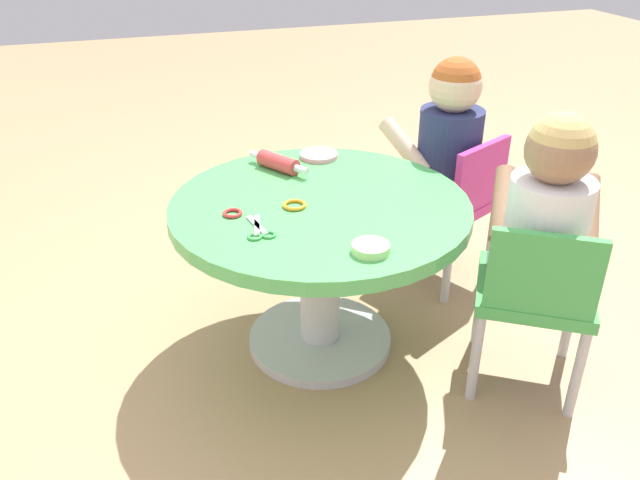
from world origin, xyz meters
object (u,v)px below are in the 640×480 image
seated_child_left (549,211)px  child_chair_right (452,201)px  rolling_pin (278,162)px  craft_table (320,241)px  seated_child_right (449,135)px  child_chair_left (535,294)px  craft_scissors (260,231)px

seated_child_left → child_chair_right: bearing=-5.2°
rolling_pin → craft_table: bearing=-168.8°
craft_table → rolling_pin: rolling_pin is taller
seated_child_right → rolling_pin: seated_child_right is taller
child_chair_left → seated_child_left: size_ratio=1.05×
seated_child_left → seated_child_right: same height
child_chair_left → child_chair_right: same height
craft_table → seated_child_right: bearing=-63.8°
seated_child_left → seated_child_right: 0.59m
rolling_pin → craft_scissors: bearing=158.4°
craft_table → child_chair_left: bearing=-126.5°
seated_child_right → child_chair_right: bearing=-154.3°
craft_table → child_chair_right: (0.23, -0.55, -0.06)m
seated_child_right → craft_scissors: seated_child_right is taller
seated_child_right → child_chair_left: bearing=174.9°
seated_child_left → craft_table: bearing=57.3°
seated_child_left → child_chair_right: size_ratio=0.95×
craft_table → child_chair_right: child_chair_right is taller
seated_child_left → rolling_pin: bearing=43.8°
child_chair_left → child_chair_right: size_ratio=1.00×
child_chair_left → seated_child_left: 0.23m
child_chair_left → seated_child_right: (0.62, -0.06, 0.23)m
craft_table → child_chair_left: child_chair_left is taller
child_chair_left → craft_scissors: size_ratio=3.95×
craft_table → rolling_pin: bearing=11.2°
seated_child_left → craft_scissors: 0.73m
seated_child_left → child_chair_right: seated_child_left is taller
craft_scissors → child_chair_right: bearing=-64.9°
rolling_pin → craft_scissors: (-0.38, 0.15, -0.02)m
child_chair_left → rolling_pin: (0.61, 0.53, 0.21)m
craft_table → craft_scissors: size_ratio=6.18×
craft_table → craft_scissors: (-0.12, 0.20, 0.13)m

